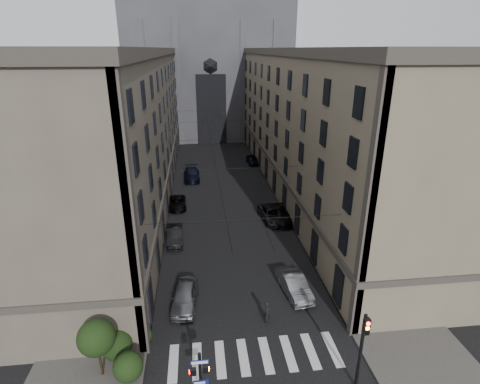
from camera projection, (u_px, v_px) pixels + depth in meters
name	position (u px, v px, depth m)	size (l,w,h in m)	color
sidewalk_left	(146.00, 192.00, 51.99)	(7.00, 80.00, 0.15)	#383533
sidewalk_right	(294.00, 186.00, 54.25)	(7.00, 80.00, 0.15)	#383533
zebra_crossing	(255.00, 356.00, 24.41)	(11.00, 3.20, 0.01)	beige
building_left	(117.00, 126.00, 48.35)	(13.60, 60.60, 18.85)	#4C443A
building_right	(318.00, 122.00, 51.24)	(13.60, 60.60, 18.85)	brown
gothic_tower	(208.00, 53.00, 82.88)	(35.00, 23.00, 58.00)	#2D2D33
pedestrian_signal_left	(200.00, 378.00, 19.95)	(1.02, 0.38, 4.00)	black
traffic_light_right	(362.00, 343.00, 20.98)	(0.34, 0.50, 5.20)	black
shrub_cluster	(114.00, 346.00, 22.83)	(3.90, 4.40, 3.90)	black
tram_wires	(221.00, 140.00, 50.21)	(14.00, 60.00, 0.43)	black
car_left_near	(185.00, 296.00, 28.97)	(1.90, 4.72, 1.61)	slate
car_left_midnear	(175.00, 235.00, 38.51)	(1.61, 4.62, 1.52)	black
car_left_midfar	(177.00, 203.00, 46.85)	(2.16, 4.68, 1.30)	black
car_left_far	(192.00, 174.00, 56.95)	(2.31, 5.68, 1.65)	black
car_right_near	(294.00, 285.00, 30.42)	(1.68, 4.81, 1.58)	slate
car_right_midnear	(273.00, 214.00, 43.41)	(2.52, 5.46, 1.52)	black
car_right_midfar	(282.00, 216.00, 43.07)	(1.96, 4.83, 1.40)	black
car_right_far	(252.00, 160.00, 64.71)	(1.74, 4.33, 1.47)	black
pedestrian	(267.00, 313.00, 27.01)	(0.66, 0.44, 1.82)	black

